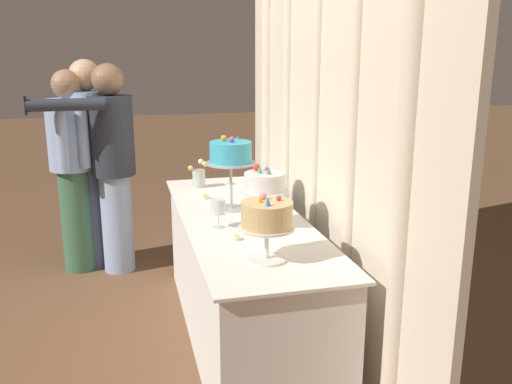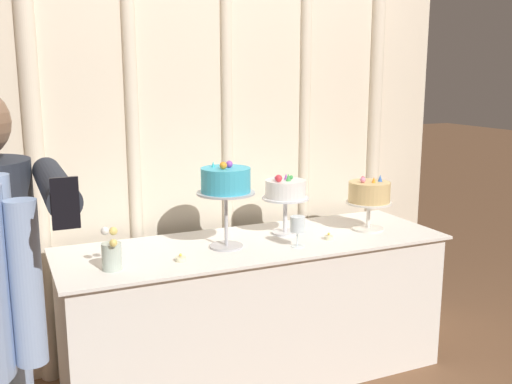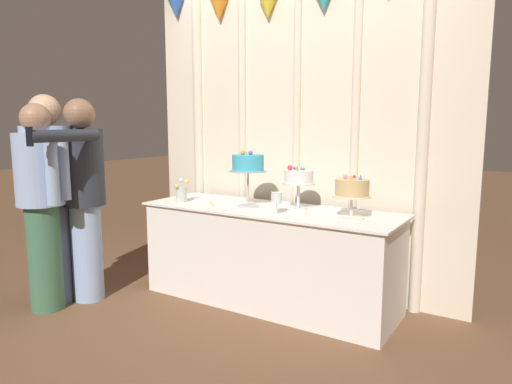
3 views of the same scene
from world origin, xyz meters
name	(u,v)px [view 3 (image 3 of 3)]	position (x,y,z in m)	size (l,w,h in m)	color
ground_plane	(262,306)	(0.00, 0.00, 0.00)	(24.00, 24.00, 0.00)	brown
draped_curtain	(295,115)	(-0.01, 0.54, 1.44)	(2.78, 0.17, 2.75)	beige
cake_table	(268,256)	(0.00, 0.10, 0.37)	(1.99, 0.66, 0.74)	white
cake_display_leftmost	(248,165)	(-0.17, 0.08, 1.06)	(0.29, 0.29, 0.44)	#B2B2B7
cake_display_center	(298,179)	(0.21, 0.18, 0.97)	(0.25, 0.25, 0.33)	silver
cake_display_rightmost	(352,190)	(0.66, 0.06, 0.93)	(0.25, 0.25, 0.30)	silver
wine_glass	(276,198)	(0.16, -0.06, 0.85)	(0.07, 0.07, 0.15)	silver
flower_vase	(181,193)	(-0.75, -0.03, 0.81)	(0.09, 0.13, 0.19)	#B2C1B2
tealight_far_left	(211,204)	(-0.44, -0.04, 0.75)	(0.05, 0.05, 0.04)	beige
tealight_near_left	(306,214)	(0.37, -0.01, 0.75)	(0.05, 0.05, 0.04)	beige
guest_girl_blue_dress	(83,191)	(-1.23, -0.60, 0.86)	(0.48, 0.71, 1.56)	#93ADD6
guest_man_dark_suit	(41,200)	(-1.33, -0.89, 0.82)	(0.49, 0.39, 1.51)	#3D6B4C
guest_man_pink_jacket	(50,193)	(-1.41, -0.76, 0.85)	(0.54, 0.42, 1.58)	#4C5675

